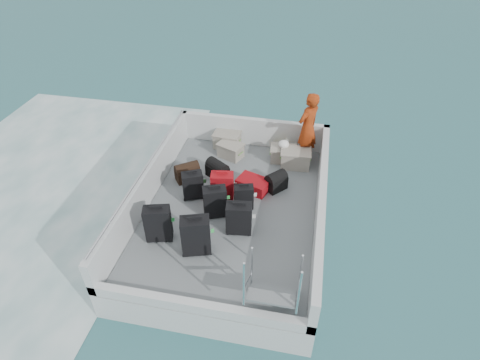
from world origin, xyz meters
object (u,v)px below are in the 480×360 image
object	(u,v)px
suitcase_2	(193,186)
crate_1	(231,151)
suitcase_4	(215,202)
suitcase_0	(158,224)
suitcase_8	(253,184)
suitcase_6	(239,219)
crate_3	(295,159)
suitcase_5	(222,187)
crate_0	(227,140)
passenger	(308,128)
suitcase_3	(196,236)
suitcase_7	(244,197)
crate_2	(283,155)

from	to	relation	value
suitcase_2	crate_1	bearing A→B (deg)	50.48
crate_1	suitcase_2	bearing A→B (deg)	-105.13
suitcase_2	suitcase_4	size ratio (longest dim) A/B	0.92
suitcase_0	suitcase_8	distance (m)	2.27
suitcase_6	crate_3	xyz separation A→B (m)	(0.84, 2.32, -0.13)
suitcase_0	suitcase_5	world-z (taller)	suitcase_0
crate_0	passenger	bearing A→B (deg)	-3.64
suitcase_0	passenger	distance (m)	3.98
suitcase_3	suitcase_4	world-z (taller)	suitcase_3
suitcase_3	suitcase_7	bearing A→B (deg)	48.24
crate_2	passenger	distance (m)	0.85
suitcase_0	suitcase_3	distance (m)	0.77
suitcase_8	crate_2	world-z (taller)	crate_2
suitcase_4	suitcase_8	size ratio (longest dim) A/B	1.00
suitcase_5	suitcase_3	bearing A→B (deg)	-103.26
suitcase_8	crate_3	world-z (taller)	crate_3
suitcase_4	crate_0	distance (m)	2.45
crate_1	passenger	size ratio (longest dim) A/B	0.32
crate_3	passenger	size ratio (longest dim) A/B	0.39
suitcase_3	crate_2	xyz separation A→B (m)	(1.17, 3.11, -0.21)
suitcase_6	crate_2	world-z (taller)	suitcase_6
crate_0	crate_3	world-z (taller)	crate_3
crate_0	crate_1	bearing A→B (deg)	-66.31
suitcase_6	crate_3	bearing A→B (deg)	62.95
suitcase_0	crate_1	bearing A→B (deg)	61.29
passenger	suitcase_2	bearing A→B (deg)	-11.66
suitcase_8	crate_2	xyz separation A→B (m)	(0.49, 1.18, 0.04)
crate_0	passenger	xyz separation A→B (m)	(1.89, -0.12, 0.65)
crate_0	suitcase_5	bearing A→B (deg)	-79.90
crate_3	passenger	xyz separation A→B (m)	(0.19, 0.35, 0.64)
suitcase_2	suitcase_3	distance (m)	1.51
suitcase_2	passenger	bearing A→B (deg)	16.78
suitcase_0	suitcase_7	size ratio (longest dim) A/B	1.35
suitcase_4	passenger	bearing A→B (deg)	35.25
suitcase_4	suitcase_5	world-z (taller)	suitcase_4
suitcase_5	crate_1	world-z (taller)	suitcase_5
suitcase_4	suitcase_7	distance (m)	0.60
suitcase_8	crate_0	distance (m)	1.75
crate_1	crate_3	world-z (taller)	crate_3
suitcase_3	suitcase_0	bearing A→B (deg)	149.95
suitcase_4	crate_2	world-z (taller)	suitcase_4
suitcase_8	suitcase_7	bearing A→B (deg)	-168.43
suitcase_0	crate_2	size ratio (longest dim) A/B	1.31
suitcase_4	suitcase_6	bearing A→B (deg)	-54.06
suitcase_2	suitcase_5	size ratio (longest dim) A/B	0.97
suitcase_2	suitcase_6	world-z (taller)	suitcase_6
suitcase_0	passenger	xyz separation A→B (m)	(2.41, 3.13, 0.47)
passenger	suitcase_4	bearing A→B (deg)	2.97
suitcase_2	passenger	world-z (taller)	passenger
suitcase_7	crate_1	bearing A→B (deg)	96.18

